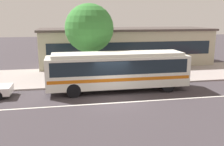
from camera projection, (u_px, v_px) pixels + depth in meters
The scene contains 10 objects.
ground_plane at pixel (114, 99), 17.88m from camera, with size 120.00×120.00×0.00m, color #3C363A.
sidewalk_slab at pixel (99, 75), 24.96m from camera, with size 60.00×8.00×0.12m, color #9F938F.
lane_stripe_center at pixel (116, 103), 17.11m from camera, with size 56.00×0.16×0.01m, color silver.
transit_bus at pixel (118, 69), 19.60m from camera, with size 10.73×2.53×2.96m.
pedestrian_waiting_near_sign at pixel (136, 70), 22.34m from camera, with size 0.47×0.47×1.68m.
pedestrian_walking_along_curb at pixel (62, 71), 21.88m from camera, with size 0.34×0.34×1.70m.
pedestrian_standing_by_tree at pixel (71, 71), 21.72m from camera, with size 0.34×0.34×1.71m.
bus_stop_sign at pixel (149, 63), 21.73m from camera, with size 0.08×0.44×2.65m.
street_tree_near_stop at pixel (89, 28), 22.45m from camera, with size 4.26×4.26×6.65m.
station_building at pixel (125, 46), 30.61m from camera, with size 20.02×6.55×4.29m.
Camera 1 is at (-3.34, -16.75, 5.60)m, focal length 41.25 mm.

